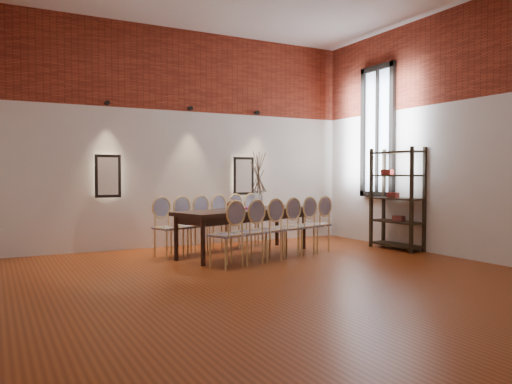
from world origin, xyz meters
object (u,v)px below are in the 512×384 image
chair_near_c (266,230)px  chair_far_d (226,223)px  chair_near_e (300,226)px  chair_far_f (258,219)px  chair_far_b (189,226)px  shelving_rack (397,199)px  chair_far_c (208,224)px  bowl (234,205)px  chair_far_e (243,221)px  chair_near_f (316,224)px  chair_near_a (226,235)px  vase (258,200)px  dining_table (245,232)px  chair_near_b (247,233)px  chair_near_d (284,228)px  book (244,208)px  chair_far_a (169,228)px

chair_near_c → chair_far_d: (-0.02, 1.42, 0.00)m
chair_near_e → chair_far_f: same height
chair_far_b → shelving_rack: 3.67m
chair_far_c → bowl: chair_far_c is taller
chair_far_e → bowl: size_ratio=3.92×
chair_near_e → chair_near_f: 0.42m
chair_near_a → bowl: bearing=40.2°
vase → dining_table: bearing=-162.0°
chair_near_b → chair_far_b: (-0.42, 1.30, 0.00)m
chair_near_d → bowl: 0.89m
chair_near_d → chair_far_b: 1.60m
dining_table → bowl: (-0.26, -0.14, 0.46)m
dining_table → chair_near_b: chair_near_b is taller
dining_table → chair_near_e: (0.80, -0.46, 0.09)m
bowl → book: bowl is taller
chair_near_a → shelving_rack: (3.42, 0.21, 0.43)m
chair_far_f → book: bearing=32.2°
chair_near_e → vase: 0.86m
chair_far_d → vase: 0.81m
chair_near_c → chair_near_f: bearing=-0.0°
shelving_rack → bowl: bearing=164.3°
chair_near_d → bowl: size_ratio=3.92×
chair_near_f → shelving_rack: (1.44, -0.43, 0.43)m
chair_near_e → chair_far_a: bearing=140.7°
dining_table → chair_far_a: bearing=146.8°
chair_far_d → chair_far_e: (0.40, 0.13, 0.00)m
vase → bowl: bearing=-157.5°
chair_far_b → chair_far_e: (1.19, 0.38, 0.00)m
chair_far_c → chair_near_d: bearing=107.0°
chair_near_a → chair_near_b: 0.42m
chair_far_d → vase: (0.32, -0.61, 0.43)m
chair_far_b → bowl: 0.88m
chair_near_f → chair_far_b: same height
chair_near_a → shelving_rack: shelving_rack is taller
chair_near_c → shelving_rack: 2.66m
chair_near_d → chair_far_e: (-0.02, 1.42, 0.00)m
chair_far_e → vase: bearing=66.6°
chair_near_e → chair_far_a: same height
chair_far_c → chair_far_f: same height
dining_table → chair_far_e: chair_far_e is taller
chair_near_c → book: chair_near_c is taller
chair_far_c → vase: 0.97m
chair_far_b → chair_far_d: same height
chair_near_d → chair_far_a: 1.85m
chair_near_d → chair_near_e: same height
chair_near_a → shelving_rack: 3.45m
chair_near_f → chair_far_b: (-2.00, 0.78, 0.00)m
chair_far_a → book: bearing=148.9°
dining_table → shelving_rack: size_ratio=1.39×
shelving_rack → vase: bearing=156.1°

